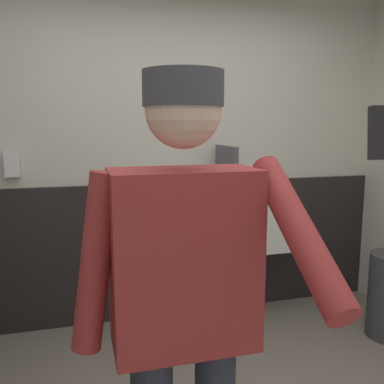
# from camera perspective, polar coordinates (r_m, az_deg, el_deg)

# --- Properties ---
(wall_back) EXTENTS (4.23, 0.12, 2.79)m
(wall_back) POSITION_cam_1_polar(r_m,az_deg,el_deg) (3.36, -3.43, 6.35)
(wall_back) COLOR beige
(wall_back) RESTS_ON ground_plane
(wainscot_band_back) EXTENTS (3.63, 0.03, 1.10)m
(wainscot_band_back) POSITION_cam_1_polar(r_m,az_deg,el_deg) (3.43, -3.03, -7.88)
(wainscot_band_back) COLOR black
(wainscot_band_back) RESTS_ON ground_plane
(urinal_left) EXTENTS (0.40, 0.34, 1.24)m
(urinal_left) POSITION_cam_1_polar(r_m,az_deg,el_deg) (3.24, -2.08, -4.76)
(urinal_left) COLOR white
(urinal_left) RESTS_ON ground_plane
(urinal_middle) EXTENTS (0.40, 0.34, 1.24)m
(urinal_middle) POSITION_cam_1_polar(r_m,az_deg,el_deg) (3.49, 10.01, -3.89)
(urinal_middle) COLOR white
(urinal_middle) RESTS_ON ground_plane
(privacy_divider_panel) EXTENTS (0.04, 0.40, 0.90)m
(privacy_divider_panel) POSITION_cam_1_polar(r_m,az_deg,el_deg) (3.25, 4.65, -1.64)
(privacy_divider_panel) COLOR #4C4C51
(person) EXTENTS (0.68, 0.60, 1.72)m
(person) POSITION_cam_1_polar(r_m,az_deg,el_deg) (1.38, -1.04, -13.59)
(person) COLOR #2D3342
(person) RESTS_ON ground_plane
(cell_phone) EXTENTS (0.06, 0.04, 0.11)m
(cell_phone) POSITION_cam_1_polar(r_m,az_deg,el_deg) (0.95, 24.73, 7.34)
(cell_phone) COLOR black
(soap_dispenser) EXTENTS (0.10, 0.07, 0.18)m
(soap_dispenser) POSITION_cam_1_polar(r_m,az_deg,el_deg) (3.22, -23.38, 3.52)
(soap_dispenser) COLOR silver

